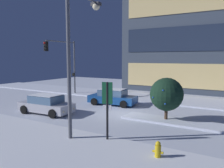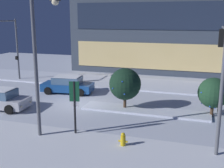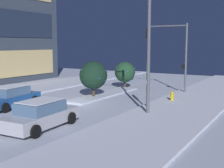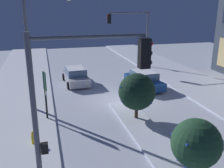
{
  "view_description": "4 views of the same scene",
  "coord_description": "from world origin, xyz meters",
  "px_view_note": "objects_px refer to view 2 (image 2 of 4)",
  "views": [
    {
      "loc": [
        8.22,
        -15.35,
        4.35
      ],
      "look_at": [
        0.03,
        -1.56,
        2.52
      ],
      "focal_mm": 36.49,
      "sensor_mm": 36.0,
      "label": 1
    },
    {
      "loc": [
        8.74,
        -19.45,
        6.57
      ],
      "look_at": [
        3.0,
        -1.46,
        2.13
      ],
      "focal_mm": 46.03,
      "sensor_mm": 36.0,
      "label": 2
    },
    {
      "loc": [
        -16.5,
        -13.93,
        4.41
      ],
      "look_at": [
        3.62,
        -1.91,
        1.27
      ],
      "focal_mm": 48.0,
      "sensor_mm": 36.0,
      "label": 3
    },
    {
      "loc": [
        17.46,
        -5.49,
        6.95
      ],
      "look_at": [
        1.64,
        -1.23,
        1.88
      ],
      "focal_mm": 40.92,
      "sensor_mm": 36.0,
      "label": 4
    }
  ],
  "objects_px": {
    "car_far": "(68,85)",
    "traffic_light_corner_near_right": "(222,65)",
    "fire_hydrant": "(123,141)",
    "decorated_tree_left_of_median": "(213,93)",
    "parking_info_sign": "(75,101)",
    "street_lamp_arched": "(42,44)",
    "traffic_light_corner_far_left": "(5,40)",
    "decorated_tree_median": "(125,84)"
  },
  "relations": [
    {
      "from": "traffic_light_corner_far_left",
      "to": "decorated_tree_left_of_median",
      "type": "bearing_deg",
      "value": 78.26
    },
    {
      "from": "parking_info_sign",
      "to": "traffic_light_corner_near_right",
      "type": "bearing_deg",
      "value": -96.0
    },
    {
      "from": "traffic_light_corner_far_left",
      "to": "fire_hydrant",
      "type": "distance_m",
      "value": 18.59
    },
    {
      "from": "street_lamp_arched",
      "to": "car_far",
      "type": "bearing_deg",
      "value": 14.62
    },
    {
      "from": "car_far",
      "to": "traffic_light_corner_near_right",
      "type": "distance_m",
      "value": 14.54
    },
    {
      "from": "fire_hydrant",
      "to": "decorated_tree_left_of_median",
      "type": "xyz_separation_m",
      "value": [
        4.42,
        6.47,
        1.23
      ]
    },
    {
      "from": "fire_hydrant",
      "to": "decorated_tree_left_of_median",
      "type": "relative_size",
      "value": 0.31
    },
    {
      "from": "traffic_light_corner_far_left",
      "to": "traffic_light_corner_near_right",
      "type": "relative_size",
      "value": 1.02
    },
    {
      "from": "traffic_light_corner_near_right",
      "to": "parking_info_sign",
      "type": "relative_size",
      "value": 1.99
    },
    {
      "from": "traffic_light_corner_far_left",
      "to": "decorated_tree_left_of_median",
      "type": "distance_m",
      "value": 19.85
    },
    {
      "from": "car_far",
      "to": "decorated_tree_median",
      "type": "relative_size",
      "value": 1.55
    },
    {
      "from": "car_far",
      "to": "street_lamp_arched",
      "type": "distance_m",
      "value": 9.87
    },
    {
      "from": "car_far",
      "to": "decorated_tree_left_of_median",
      "type": "xyz_separation_m",
      "value": [
        12.03,
        -2.62,
        0.92
      ]
    },
    {
      "from": "traffic_light_corner_near_right",
      "to": "decorated_tree_left_of_median",
      "type": "xyz_separation_m",
      "value": [
        -0.1,
        4.59,
        -2.61
      ]
    },
    {
      "from": "traffic_light_corner_far_left",
      "to": "decorated_tree_left_of_median",
      "type": "xyz_separation_m",
      "value": [
        19.25,
        -4.0,
        -2.74
      ]
    },
    {
      "from": "fire_hydrant",
      "to": "traffic_light_corner_near_right",
      "type": "bearing_deg",
      "value": 22.68
    },
    {
      "from": "traffic_light_corner_near_right",
      "to": "fire_hydrant",
      "type": "relative_size",
      "value": 7.47
    },
    {
      "from": "parking_info_sign",
      "to": "decorated_tree_median",
      "type": "xyz_separation_m",
      "value": [
        1.42,
        5.43,
        -0.14
      ]
    },
    {
      "from": "traffic_light_corner_near_right",
      "to": "decorated_tree_median",
      "type": "height_order",
      "value": "traffic_light_corner_near_right"
    },
    {
      "from": "traffic_light_corner_near_right",
      "to": "parking_info_sign",
      "type": "height_order",
      "value": "traffic_light_corner_near_right"
    },
    {
      "from": "traffic_light_corner_near_right",
      "to": "street_lamp_arched",
      "type": "xyz_separation_m",
      "value": [
        -9.34,
        -1.19,
        0.85
      ]
    },
    {
      "from": "car_far",
      "to": "decorated_tree_left_of_median",
      "type": "height_order",
      "value": "decorated_tree_left_of_median"
    },
    {
      "from": "car_far",
      "to": "fire_hydrant",
      "type": "xyz_separation_m",
      "value": [
        7.61,
        -9.09,
        -0.31
      ]
    },
    {
      "from": "parking_info_sign",
      "to": "decorated_tree_left_of_median",
      "type": "relative_size",
      "value": 1.18
    },
    {
      "from": "fire_hydrant",
      "to": "decorated_tree_median",
      "type": "bearing_deg",
      "value": 104.37
    },
    {
      "from": "traffic_light_corner_far_left",
      "to": "traffic_light_corner_near_right",
      "type": "xyz_separation_m",
      "value": [
        19.35,
        -8.59,
        -0.13
      ]
    },
    {
      "from": "car_far",
      "to": "parking_info_sign",
      "type": "xyz_separation_m",
      "value": [
        4.61,
        -8.36,
        1.3
      ]
    },
    {
      "from": "street_lamp_arched",
      "to": "decorated_tree_left_of_median",
      "type": "distance_m",
      "value": 11.44
    },
    {
      "from": "traffic_light_corner_far_left",
      "to": "parking_info_sign",
      "type": "xyz_separation_m",
      "value": [
        11.83,
        -9.74,
        -2.36
      ]
    },
    {
      "from": "traffic_light_corner_near_right",
      "to": "decorated_tree_left_of_median",
      "type": "height_order",
      "value": "traffic_light_corner_near_right"
    },
    {
      "from": "traffic_light_corner_far_left",
      "to": "street_lamp_arched",
      "type": "height_order",
      "value": "street_lamp_arched"
    },
    {
      "from": "parking_info_sign",
      "to": "decorated_tree_left_of_median",
      "type": "bearing_deg",
      "value": -67.0
    },
    {
      "from": "fire_hydrant",
      "to": "parking_info_sign",
      "type": "relative_size",
      "value": 0.27
    },
    {
      "from": "car_far",
      "to": "fire_hydrant",
      "type": "height_order",
      "value": "car_far"
    },
    {
      "from": "parking_info_sign",
      "to": "decorated_tree_median",
      "type": "height_order",
      "value": "parking_info_sign"
    },
    {
      "from": "street_lamp_arched",
      "to": "decorated_tree_median",
      "type": "distance_m",
      "value": 7.13
    },
    {
      "from": "car_far",
      "to": "street_lamp_arched",
      "type": "bearing_deg",
      "value": 102.09
    },
    {
      "from": "traffic_light_corner_far_left",
      "to": "parking_info_sign",
      "type": "distance_m",
      "value": 15.51
    },
    {
      "from": "fire_hydrant",
      "to": "parking_info_sign",
      "type": "bearing_deg",
      "value": 166.29
    },
    {
      "from": "parking_info_sign",
      "to": "decorated_tree_left_of_median",
      "type": "xyz_separation_m",
      "value": [
        7.42,
        5.74,
        -0.38
      ]
    },
    {
      "from": "car_far",
      "to": "traffic_light_corner_near_right",
      "type": "height_order",
      "value": "traffic_light_corner_near_right"
    },
    {
      "from": "fire_hydrant",
      "to": "decorated_tree_median",
      "type": "xyz_separation_m",
      "value": [
        -1.58,
        6.16,
        1.47
      ]
    }
  ]
}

